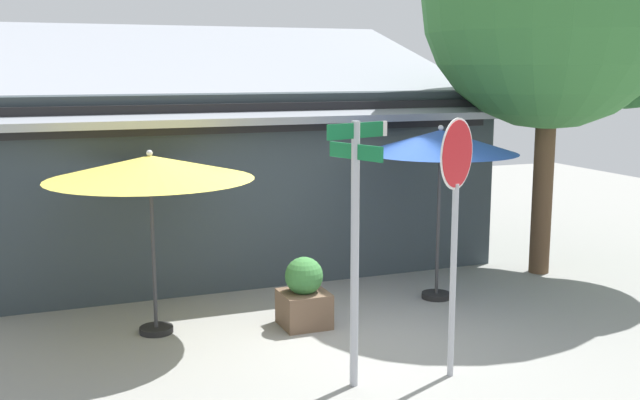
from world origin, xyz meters
The scene contains 8 objects.
ground_plane centered at (0.00, 0.00, -0.05)m, with size 28.00×28.00×0.10m, color gray.
cafe_building centered at (-0.78, 5.20, 1.61)m, with size 9.06×5.95×4.33m.
street_sign_post centered at (-0.85, -1.40, 1.76)m, with size 0.80×0.74×2.90m.
stop_sign centered at (0.27, -1.56, 2.03)m, with size 0.66×0.44×2.91m.
patio_umbrella_mustard_left centered at (-2.60, 1.07, 2.17)m, with size 2.64×2.64×2.42m.
patio_umbrella_royal_blue_center centered at (1.60, 1.05, 2.35)m, with size 2.27×2.27×2.62m.
shade_tree centered at (4.20, 1.60, 4.43)m, with size 4.57×4.18×6.61m.
sidewalk_planter centered at (-0.69, 0.62, 0.43)m, with size 0.62×0.62×0.95m.
Camera 1 is at (-4.05, -8.56, 3.44)m, focal length 42.45 mm.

